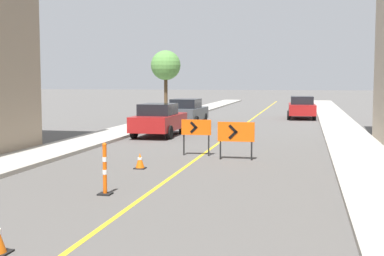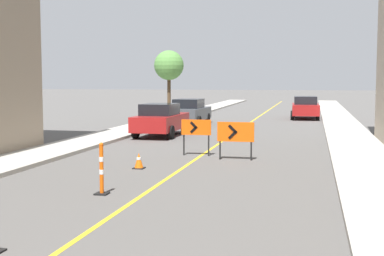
% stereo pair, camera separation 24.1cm
% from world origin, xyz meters
% --- Properties ---
extents(lane_stripe, '(0.12, 74.53, 0.01)m').
position_xyz_m(lane_stripe, '(0.00, 37.26, 0.00)').
color(lane_stripe, gold).
rests_on(lane_stripe, ground_plane).
extents(sidewalk_left, '(2.19, 74.53, 0.14)m').
position_xyz_m(sidewalk_left, '(-5.64, 37.26, 0.07)').
color(sidewalk_left, '#ADA89E').
rests_on(sidewalk_left, ground_plane).
extents(sidewalk_right, '(2.19, 74.53, 0.14)m').
position_xyz_m(sidewalk_right, '(5.64, 37.26, 0.07)').
color(sidewalk_right, '#ADA89E').
rests_on(sidewalk_right, ground_plane).
extents(traffic_cone_third, '(0.34, 0.34, 0.49)m').
position_xyz_m(traffic_cone_third, '(-1.30, 20.72, 0.24)').
color(traffic_cone_third, black).
rests_on(traffic_cone_third, ground_plane).
extents(delineator_post_rear, '(0.31, 0.31, 1.25)m').
position_xyz_m(delineator_post_rear, '(-0.98, 16.96, 0.55)').
color(delineator_post_rear, black).
rests_on(delineator_post_rear, ground_plane).
extents(arrow_barricade_primary, '(1.08, 0.12, 1.31)m').
position_xyz_m(arrow_barricade_primary, '(-0.18, 23.89, 0.96)').
color(arrow_barricade_primary, '#EF560C').
rests_on(arrow_barricade_primary, ground_plane).
extents(arrow_barricade_secondary, '(1.27, 0.09, 1.30)m').
position_xyz_m(arrow_barricade_secondary, '(1.36, 23.15, 0.92)').
color(arrow_barricade_secondary, '#EF560C').
rests_on(arrow_barricade_secondary, ground_plane).
extents(parked_car_curb_near, '(1.94, 4.32, 1.59)m').
position_xyz_m(parked_car_curb_near, '(-3.32, 30.12, 0.80)').
color(parked_car_curb_near, maroon).
rests_on(parked_car_curb_near, ground_plane).
extents(parked_car_curb_mid, '(1.95, 4.35, 1.59)m').
position_xyz_m(parked_car_curb_mid, '(-3.41, 36.70, 0.80)').
color(parked_car_curb_mid, '#474C51').
rests_on(parked_car_curb_mid, ground_plane).
extents(parked_car_curb_far, '(1.96, 4.37, 1.59)m').
position_xyz_m(parked_car_curb_far, '(3.40, 43.44, 0.80)').
color(parked_car_curb_far, maroon).
rests_on(parked_car_curb_far, ground_plane).
extents(street_tree_left_near, '(2.03, 2.03, 4.61)m').
position_xyz_m(street_tree_left_near, '(-5.75, 40.62, 3.69)').
color(street_tree_left_near, '#4C3823').
rests_on(street_tree_left_near, sidewalk_left).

